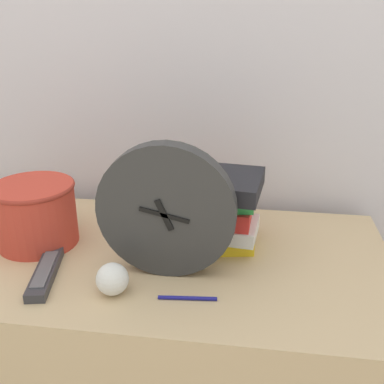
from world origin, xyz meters
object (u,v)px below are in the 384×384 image
(tv_remote, at_px, (45,273))
(basket, at_px, (35,212))
(pen, at_px, (187,298))
(book_stack, at_px, (212,209))
(desk_clock, at_px, (166,211))
(crumpled_paper_ball, at_px, (112,279))

(tv_remote, bearing_deg, basket, 120.07)
(basket, height_order, pen, basket)
(book_stack, xyz_separation_m, basket, (-0.43, -0.06, -0.01))
(desk_clock, xyz_separation_m, pen, (0.06, -0.10, -0.15))
(basket, distance_m, pen, 0.45)
(pen, bearing_deg, basket, 155.57)
(tv_remote, relative_size, crumpled_paper_ball, 2.93)
(book_stack, height_order, basket, book_stack)
(book_stack, relative_size, crumpled_paper_ball, 3.60)
(desk_clock, bearing_deg, tv_remote, -167.24)
(crumpled_paper_ball, xyz_separation_m, pen, (0.16, -0.00, -0.03))
(book_stack, distance_m, pen, 0.26)
(desk_clock, distance_m, book_stack, 0.18)
(desk_clock, xyz_separation_m, tv_remote, (-0.26, -0.06, -0.14))
(basket, relative_size, crumpled_paper_ball, 3.01)
(basket, bearing_deg, tv_remote, -59.93)
(crumpled_paper_ball, bearing_deg, desk_clock, 44.57)
(tv_remote, bearing_deg, desk_clock, 12.76)
(tv_remote, height_order, crumpled_paper_ball, crumpled_paper_ball)
(desk_clock, bearing_deg, basket, 165.70)
(book_stack, bearing_deg, basket, -172.69)
(desk_clock, bearing_deg, pen, -58.11)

